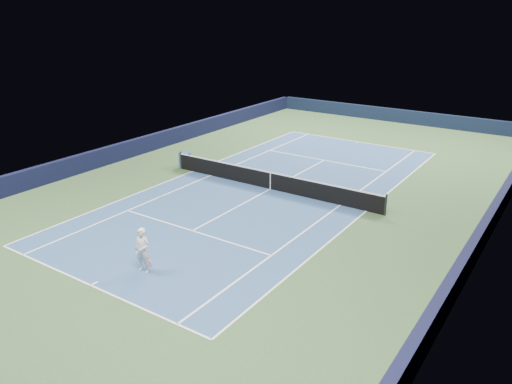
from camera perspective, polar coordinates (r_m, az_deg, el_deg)
The scene contains 19 objects.
ground at distance 26.91m, azimuth 1.65°, elevation 0.33°, with size 40.00×40.00×0.00m, color #304C29.
wall_far at distance 44.20m, azimuth 15.74°, elevation 8.41°, with size 22.00×0.35×1.10m, color black.
wall_right at distance 23.24m, azimuth 24.87°, elevation -3.61°, with size 0.35×40.00×1.10m, color black.
wall_left at distance 33.50m, azimuth -14.22°, elevation 4.80°, with size 0.35×40.00×1.10m, color black.
court_surface at distance 26.91m, azimuth 1.65°, elevation 0.34°, with size 10.97×23.77×0.01m, color navy.
baseline_far at distance 37.05m, azimuth 11.61°, elevation 5.64°, with size 10.97×0.08×0.00m, color white.
baseline_near at distance 18.91m, azimuth -18.37°, elevation -10.08°, with size 10.97×0.08×0.00m, color white.
sideline_doubles_right at distance 24.62m, azimuth 12.50°, elevation -2.13°, with size 0.08×23.77×0.00m, color white.
sideline_doubles_left at distance 30.03m, azimuth -7.22°, elevation 2.38°, with size 0.08×23.77×0.00m, color white.
sideline_singles_right at distance 25.10m, azimuth 9.61°, elevation -1.48°, with size 0.08×23.77×0.00m, color white.
sideline_singles_left at distance 29.18m, azimuth -5.18°, elevation 1.91°, with size 0.08×23.77×0.00m, color white.
service_line_far at distance 32.22m, azimuth 7.78°, elevation 3.62°, with size 8.23×0.08×0.00m, color white.
service_line_near at distance 22.17m, azimuth -7.28°, elevation -4.42°, with size 8.23×0.08×0.00m, color white.
center_service_line at distance 26.90m, azimuth 1.65°, elevation 0.35°, with size 0.08×12.80×0.00m, color white.
center_mark_far at distance 36.91m, azimuth 11.52°, elevation 5.59°, with size 0.08×0.30×0.00m, color white.
center_mark_near at distance 18.99m, azimuth -18.01°, elevation -9.91°, with size 0.08×0.30×0.00m, color white.
tennis_net at distance 26.74m, azimuth 1.66°, elevation 1.35°, with size 12.90×0.10×1.07m.
sponsor_cube at distance 30.73m, azimuth -8.11°, elevation 3.64°, with size 0.62×0.57×0.92m.
tennis_player at distance 18.90m, azimuth -12.82°, elevation -6.53°, with size 0.82×1.29×2.70m.
Camera 1 is at (13.46, -21.35, 9.34)m, focal length 35.00 mm.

